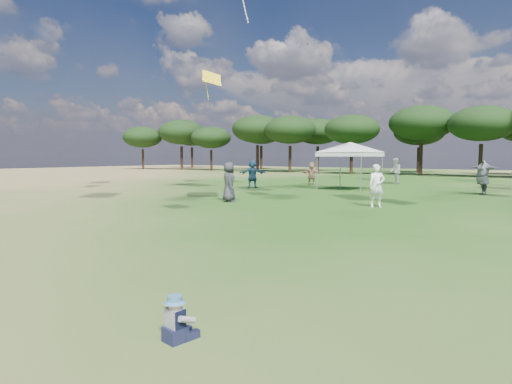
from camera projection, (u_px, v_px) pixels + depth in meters
tent_left at (350, 144)px, 25.55m from camera, size 6.10×6.10×3.17m
toddler at (177, 321)px, 4.72m from camera, size 0.37×0.40×0.52m
festival_crowd at (494, 178)px, 22.85m from camera, size 30.33×21.67×1.91m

